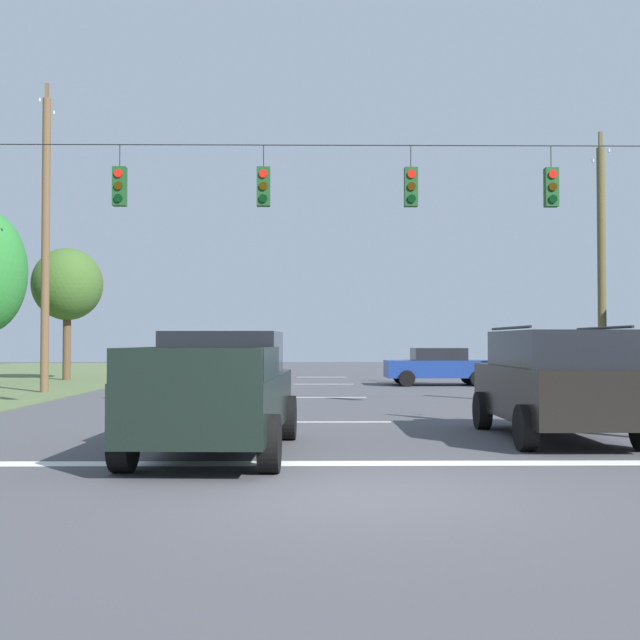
% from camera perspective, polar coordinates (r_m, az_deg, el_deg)
% --- Properties ---
extents(ground_plane, '(120.00, 120.00, 0.00)m').
position_cam_1_polar(ground_plane, '(9.62, 2.54, -12.23)').
color(ground_plane, '#47474C').
extents(stop_bar_stripe, '(15.76, 0.45, 0.01)m').
position_cam_1_polar(stop_bar_stripe, '(11.87, 1.92, -10.16)').
color(stop_bar_stripe, white).
rests_on(stop_bar_stripe, ground).
extents(lane_dash_0, '(2.50, 0.15, 0.01)m').
position_cam_1_polar(lane_dash_0, '(17.82, 1.05, -7.27)').
color(lane_dash_0, white).
rests_on(lane_dash_0, ground).
extents(lane_dash_1, '(2.50, 0.15, 0.01)m').
position_cam_1_polar(lane_dash_1, '(25.59, 0.53, -5.53)').
color(lane_dash_1, white).
rests_on(lane_dash_1, ground).
extents(lane_dash_2, '(2.50, 0.15, 0.01)m').
position_cam_1_polar(lane_dash_2, '(33.45, 0.25, -4.59)').
color(lane_dash_2, white).
rests_on(lane_dash_2, ground).
extents(lane_dash_3, '(2.50, 0.15, 0.01)m').
position_cam_1_polar(lane_dash_3, '(40.01, 0.11, -4.09)').
color(lane_dash_3, white).
rests_on(lane_dash_3, ground).
extents(overhead_signal_span, '(18.65, 0.31, 7.07)m').
position_cam_1_polar(overhead_signal_span, '(19.46, 1.66, 4.84)').
color(overhead_signal_span, brown).
rests_on(overhead_signal_span, ground).
extents(pickup_truck, '(2.45, 5.47, 1.95)m').
position_cam_1_polar(pickup_truck, '(12.96, -7.26, -5.14)').
color(pickup_truck, black).
rests_on(pickup_truck, ground).
extents(suv_black, '(2.22, 4.80, 2.05)m').
position_cam_1_polar(suv_black, '(15.29, 16.40, -4.19)').
color(suv_black, black).
rests_on(suv_black, ground).
extents(distant_car_oncoming, '(4.33, 2.09, 1.52)m').
position_cam_1_polar(distant_car_oncoming, '(32.90, 8.44, -3.25)').
color(distant_car_oncoming, navy).
rests_on(distant_car_oncoming, ground).
extents(utility_pole_mid_right, '(0.29, 1.64, 9.18)m').
position_cam_1_polar(utility_pole_mid_right, '(29.80, 19.43, 3.70)').
color(utility_pole_mid_right, brown).
rests_on(utility_pole_mid_right, ground).
extents(utility_pole_near_left, '(0.28, 1.57, 10.79)m').
position_cam_1_polar(utility_pole_near_left, '(29.43, -18.97, 5.38)').
color(utility_pole_near_left, brown).
rests_on(utility_pole_near_left, ground).
extents(tree_roadside_right, '(3.20, 3.20, 6.06)m').
position_cam_1_polar(tree_roadside_right, '(38.44, -17.56, 2.40)').
color(tree_roadside_right, brown).
rests_on(tree_roadside_right, ground).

